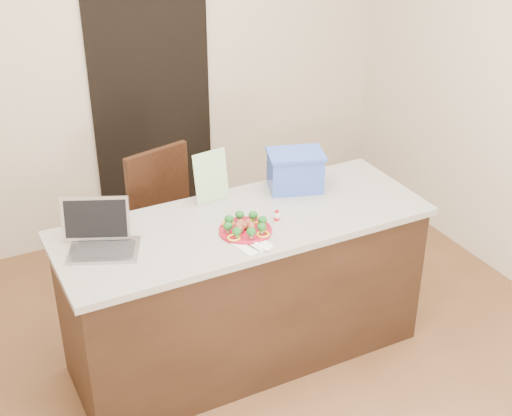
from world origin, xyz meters
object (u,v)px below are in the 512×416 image
plate (245,230)px  blue_box (295,170)px  island (245,289)px  napkin (252,245)px  laptop (100,235)px  chair (166,219)px  yogurt_bottle (277,217)px

plate → blue_box: bearing=33.7°
island → blue_box: size_ratio=5.44×
plate → napkin: (-0.03, -0.14, -0.01)m
laptop → chair: size_ratio=0.41×
island → napkin: (-0.08, -0.26, 0.46)m
island → laptop: size_ratio=4.97×
island → yogurt_bottle: yogurt_bottle is taller
blue_box → napkin: bearing=-119.9°
napkin → yogurt_bottle: (0.23, 0.16, 0.03)m
napkin → laptop: (-0.69, 0.34, 0.06)m
napkin → laptop: laptop is taller
chair → laptop: bearing=-143.8°
plate → napkin: bearing=-101.1°
island → chair: size_ratio=2.02×
yogurt_bottle → chair: bearing=110.3°
yogurt_bottle → chair: 1.01m
napkin → blue_box: 0.70m
plate → laptop: bearing=164.0°
napkin → chair: bearing=95.5°
laptop → blue_box: laptop is taller
plate → laptop: 0.75m
yogurt_bottle → chair: size_ratio=0.07×
plate → blue_box: blue_box is taller
laptop → chair: (0.59, 0.70, -0.41)m
island → chair: bearing=102.9°
blue_box → yogurt_bottle: bearing=-115.1°
napkin → blue_box: bearing=41.9°
yogurt_bottle → blue_box: bearing=46.7°
blue_box → island: bearing=-136.6°
island → laptop: laptop is taller
island → blue_box: 0.75m
plate → yogurt_bottle: size_ratio=4.02×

